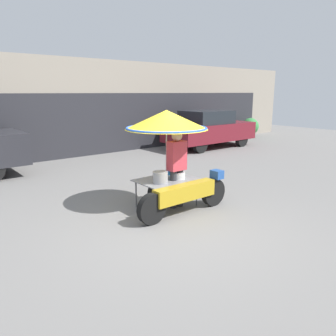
{
  "coord_description": "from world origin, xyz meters",
  "views": [
    {
      "loc": [
        -3.64,
        -4.28,
        2.39
      ],
      "look_at": [
        0.53,
        0.86,
        0.85
      ],
      "focal_mm": 35.0,
      "sensor_mm": 36.0,
      "label": 1
    }
  ],
  "objects": [
    {
      "name": "ground_plane",
      "position": [
        0.0,
        0.0,
        0.0
      ],
      "size": [
        36.0,
        36.0,
        0.0
      ],
      "primitive_type": "plane",
      "color": "slate"
    },
    {
      "name": "vendor_person",
      "position": [
        0.68,
        0.75,
        0.92
      ],
      "size": [
        0.38,
        0.22,
        1.63
      ],
      "color": "#2D2D33",
      "rests_on": "ground"
    },
    {
      "name": "shopfront_building",
      "position": [
        0.0,
        8.31,
        1.8
      ],
      "size": [
        28.0,
        2.06,
        3.62
      ],
      "color": "gray",
      "rests_on": "ground"
    },
    {
      "name": "parked_car",
      "position": [
        6.78,
        5.71,
        0.83
      ],
      "size": [
        4.19,
        1.76,
        1.62
      ],
      "color": "black",
      "rests_on": "ground"
    },
    {
      "name": "potted_plant",
      "position": [
        10.9,
        6.6,
        0.58
      ],
      "size": [
        0.89,
        0.89,
        1.04
      ],
      "color": "#2D2D33",
      "rests_on": "ground"
    },
    {
      "name": "vendor_motorcycle_cart",
      "position": [
        0.53,
        0.83,
        1.54
      ],
      "size": [
        2.22,
        1.69,
        2.04
      ],
      "color": "black",
      "rests_on": "ground"
    }
  ]
}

